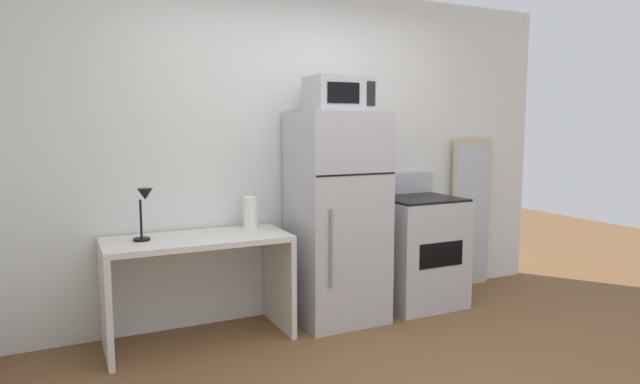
% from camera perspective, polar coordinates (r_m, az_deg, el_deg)
% --- Properties ---
extents(wall_back_white, '(5.00, 0.10, 2.60)m').
position_cam_1_polar(wall_back_white, '(4.43, -3.00, 4.13)').
color(wall_back_white, silver).
rests_on(wall_back_white, ground).
extents(desk, '(1.26, 0.57, 0.75)m').
position_cam_1_polar(desk, '(3.94, -12.64, -7.70)').
color(desk, silver).
rests_on(desk, ground).
extents(desk_lamp, '(0.14, 0.12, 0.35)m').
position_cam_1_polar(desk_lamp, '(3.81, -17.91, -1.34)').
color(desk_lamp, black).
rests_on(desk_lamp, desk).
extents(paper_towel_roll, '(0.11, 0.11, 0.24)m').
position_cam_1_polar(paper_towel_roll, '(4.12, -7.27, -2.13)').
color(paper_towel_roll, white).
rests_on(paper_towel_roll, desk).
extents(refrigerator, '(0.66, 0.64, 1.62)m').
position_cam_1_polar(refrigerator, '(4.23, 1.78, -2.65)').
color(refrigerator, '#B7B7BC').
rests_on(refrigerator, ground).
extents(microwave, '(0.46, 0.35, 0.26)m').
position_cam_1_polar(microwave, '(4.16, 1.96, 10.19)').
color(microwave, '#B7B7BC').
rests_on(microwave, refrigerator).
extents(oven_range, '(0.66, 0.61, 1.10)m').
position_cam_1_polar(oven_range, '(4.72, 10.24, -6.02)').
color(oven_range, '#B7B7BC').
rests_on(oven_range, ground).
extents(leaning_mirror, '(0.44, 0.03, 1.40)m').
position_cam_1_polar(leaning_mirror, '(5.35, 15.46, -2.07)').
color(leaning_mirror, '#C6B793').
rests_on(leaning_mirror, ground).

